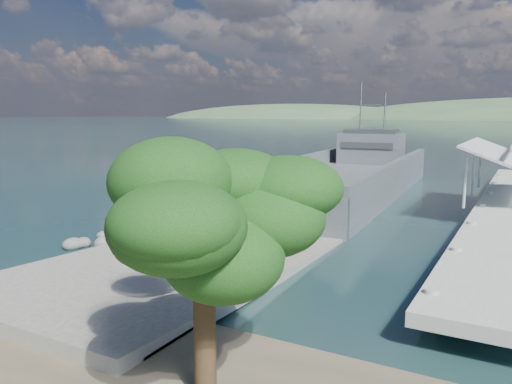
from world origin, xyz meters
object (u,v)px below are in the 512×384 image
at_px(landing_craft, 342,185).
at_px(pier, 512,197).
at_px(soldier, 154,233).
at_px(overhang_tree, 197,212).
at_px(military_truck, 262,210).

bearing_deg(landing_craft, pier, -21.42).
relative_size(landing_craft, soldier, 21.31).
distance_m(pier, landing_craft, 14.25).
xyz_separation_m(landing_craft, overhang_tree, (7.65, -32.45, 3.97)).
bearing_deg(landing_craft, military_truck, -84.71).
bearing_deg(overhang_tree, military_truck, 111.16).
relative_size(soldier, overhang_tree, 0.27).
bearing_deg(overhang_tree, pier, 78.15).
relative_size(military_truck, overhang_tree, 1.32).
bearing_deg(soldier, landing_craft, 71.85).
height_order(pier, overhang_tree, overhang_tree).
relative_size(landing_craft, overhang_tree, 5.70).
bearing_deg(military_truck, pier, 56.74).
relative_size(landing_craft, military_truck, 4.31).
bearing_deg(soldier, military_truck, 14.57).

